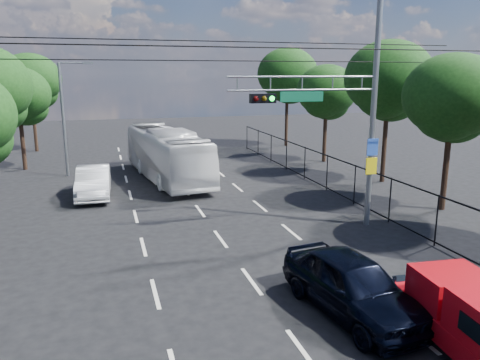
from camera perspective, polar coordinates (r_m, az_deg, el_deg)
name	(u,v)px	position (r m, az deg, el deg)	size (l,w,h in m)	color
ground	(303,352)	(11.77, 7.74, -20.09)	(120.00, 120.00, 0.00)	black
lane_markings	(192,200)	(24.19, -5.85, -2.46)	(6.12, 38.00, 0.01)	beige
signal_mast	(347,102)	(19.45, 12.96, 9.21)	(6.43, 0.39, 9.50)	slate
streetlight_left	(66,114)	(31.12, -20.48, 7.59)	(2.09, 0.22, 7.08)	slate
utility_wires	(213,50)	(18.29, -3.26, 15.54)	(22.00, 5.04, 0.74)	black
fence_right	(343,179)	(24.78, 12.46, 0.12)	(0.06, 34.03, 2.00)	black
tree_right_b	(452,103)	(23.71, 24.45, 8.55)	(4.50, 4.50, 7.31)	black
tree_right_c	(389,85)	(28.83, 17.66, 11.01)	(5.10, 5.10, 8.29)	black
tree_right_d	(327,95)	(34.72, 10.50, 10.16)	(4.32, 4.32, 7.02)	black
tree_right_e	(288,78)	(42.06, 5.81, 12.22)	(5.28, 5.28, 8.58)	black
tree_left_d	(19,99)	(34.41, -25.38, 8.90)	(4.20, 4.20, 6.83)	black
tree_left_e	(31,84)	(42.33, -24.15, 10.64)	(4.92, 4.92, 7.99)	black
navy_hatchback	(352,285)	(13.24, 13.54, -12.31)	(1.95, 4.85, 1.65)	black
white_bus	(167,154)	(29.04, -8.94, 3.16)	(2.60, 11.13, 3.10)	silver
white_van	(93,182)	(25.83, -17.44, -0.22)	(1.67, 4.79, 1.58)	silver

